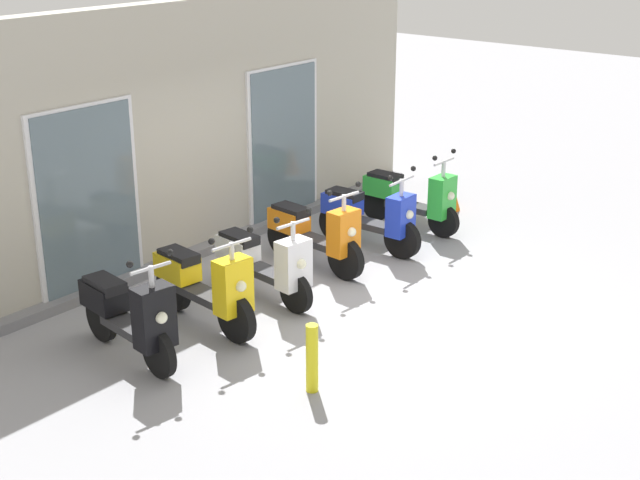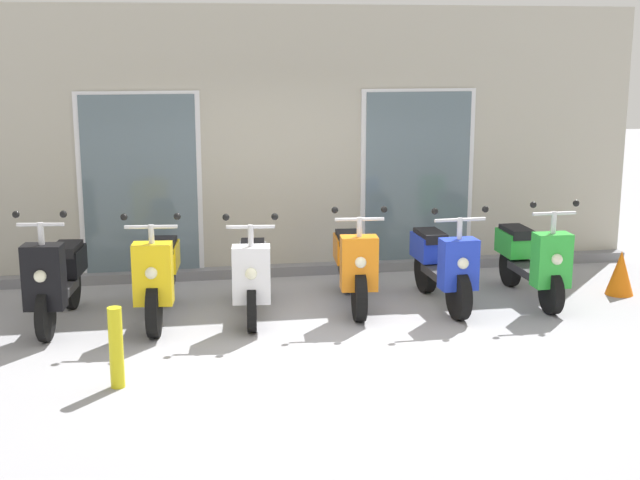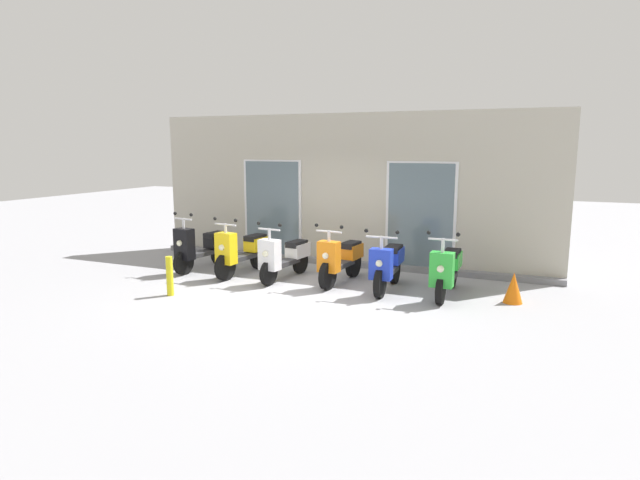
# 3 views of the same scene
# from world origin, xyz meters

# --- Properties ---
(ground_plane) EXTENTS (40.00, 40.00, 0.00)m
(ground_plane) POSITION_xyz_m (0.00, 0.00, 0.00)
(ground_plane) COLOR #939399
(storefront_facade) EXTENTS (9.15, 0.50, 3.31)m
(storefront_facade) POSITION_xyz_m (0.00, 2.63, 1.60)
(storefront_facade) COLOR #B2AD9E
(storefront_facade) RESTS_ON ground_plane
(scooter_black) EXTENTS (0.57, 1.60, 1.29)m
(scooter_black) POSITION_xyz_m (-2.57, 0.80, 0.51)
(scooter_black) COLOR black
(scooter_black) RESTS_ON ground_plane
(scooter_yellow) EXTENTS (0.58, 1.67, 1.24)m
(scooter_yellow) POSITION_xyz_m (-1.54, 0.77, 0.49)
(scooter_yellow) COLOR black
(scooter_yellow) RESTS_ON ground_plane
(scooter_white) EXTENTS (0.57, 1.61, 1.20)m
(scooter_white) POSITION_xyz_m (-0.57, 0.76, 0.47)
(scooter_white) COLOR black
(scooter_white) RESTS_ON ground_plane
(scooter_orange) EXTENTS (0.58, 1.65, 1.21)m
(scooter_orange) POSITION_xyz_m (0.56, 0.92, 0.47)
(scooter_orange) COLOR black
(scooter_orange) RESTS_ON ground_plane
(scooter_blue) EXTENTS (0.62, 1.61, 1.20)m
(scooter_blue) POSITION_xyz_m (1.53, 0.77, 0.47)
(scooter_blue) COLOR black
(scooter_blue) RESTS_ON ground_plane
(scooter_green) EXTENTS (0.55, 1.62, 1.23)m
(scooter_green) POSITION_xyz_m (2.59, 0.80, 0.48)
(scooter_green) COLOR black
(scooter_green) RESTS_ON ground_plane
(curb_bollard) EXTENTS (0.12, 0.12, 0.70)m
(curb_bollard) POSITION_xyz_m (-1.90, -1.07, 0.35)
(curb_bollard) COLOR yellow
(curb_bollard) RESTS_ON ground_plane
(traffic_cone) EXTENTS (0.32, 0.32, 0.52)m
(traffic_cone) POSITION_xyz_m (3.70, 0.82, 0.26)
(traffic_cone) COLOR orange
(traffic_cone) RESTS_ON ground_plane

